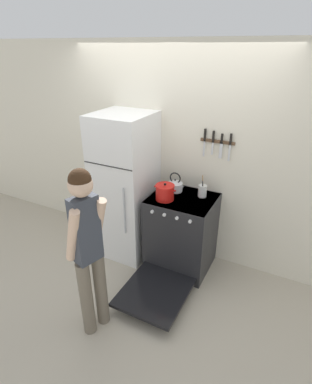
# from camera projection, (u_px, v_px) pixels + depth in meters

# --- Properties ---
(ground_plane) EXTENTS (14.00, 14.00, 0.00)m
(ground_plane) POSITION_uv_depth(u_px,v_px,m) (169.00, 243.00, 4.15)
(ground_plane) COLOR #B2A893
(wall_back) EXTENTS (10.00, 0.06, 2.55)m
(wall_back) POSITION_uv_depth(u_px,v_px,m) (172.00, 155.00, 3.61)
(wall_back) COLOR silver
(wall_back) RESTS_ON ground_plane
(refrigerator) EXTENTS (0.64, 0.69, 1.81)m
(refrigerator) POSITION_uv_depth(u_px,v_px,m) (126.00, 187.00, 3.68)
(refrigerator) COLOR white
(refrigerator) RESTS_ON ground_plane
(stove_range) EXTENTS (0.73, 1.38, 0.93)m
(stove_range) POSITION_uv_depth(u_px,v_px,m) (180.00, 234.00, 3.55)
(stove_range) COLOR #232326
(stove_range) RESTS_ON ground_plane
(dutch_oven_pot) EXTENTS (0.26, 0.21, 0.20)m
(dutch_oven_pot) POSITION_uv_depth(u_px,v_px,m) (165.00, 192.00, 3.30)
(dutch_oven_pot) COLOR red
(dutch_oven_pot) RESTS_ON stove_range
(tea_kettle) EXTENTS (0.22, 0.18, 0.23)m
(tea_kettle) POSITION_uv_depth(u_px,v_px,m) (175.00, 185.00, 3.50)
(tea_kettle) COLOR silver
(tea_kettle) RESTS_ON stove_range
(utensil_jar) EXTENTS (0.10, 0.10, 0.26)m
(utensil_jar) POSITION_uv_depth(u_px,v_px,m) (202.00, 191.00, 3.37)
(utensil_jar) COLOR silver
(utensil_jar) RESTS_ON stove_range
(person) EXTENTS (0.33, 0.39, 1.65)m
(person) POSITION_uv_depth(u_px,v_px,m) (88.00, 247.00, 2.53)
(person) COLOR #6B6051
(person) RESTS_ON ground_plane
(wall_knife_strip) EXTENTS (0.38, 0.03, 0.32)m
(wall_knife_strip) POSITION_uv_depth(u_px,v_px,m) (217.00, 141.00, 3.23)
(wall_knife_strip) COLOR brown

